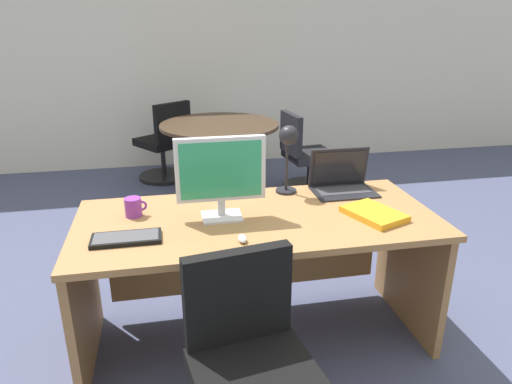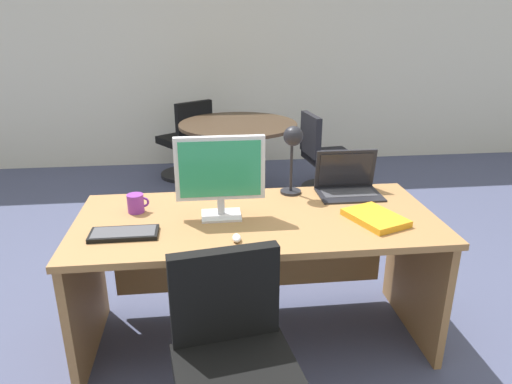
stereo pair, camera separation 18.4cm
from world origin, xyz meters
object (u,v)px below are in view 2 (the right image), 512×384
object	(u,v)px
monitor	(220,172)
meeting_chair_far	(324,161)
mouse	(237,238)
keyboard	(124,233)
meeting_table	(238,142)
meeting_chair_near	(187,146)
book	(375,218)
laptop	(347,180)
desk	(256,249)
desk_lamp	(293,145)
coffee_mug	(136,203)

from	to	relation	value
monitor	meeting_chair_far	bearing A→B (deg)	63.20
mouse	keyboard	bearing A→B (deg)	167.37
meeting_table	meeting_chair_far	bearing A→B (deg)	7.54
meeting_chair_near	meeting_chair_far	bearing A→B (deg)	-23.65
meeting_chair_near	book	bearing A→B (deg)	-71.17
keyboard	meeting_table	bearing A→B (deg)	72.84
laptop	mouse	distance (m)	0.89
laptop	meeting_chair_far	world-z (taller)	laptop
book	meeting_table	size ratio (longest dim) A/B	0.32
book	laptop	bearing A→B (deg)	93.11
desk	monitor	xyz separation A→B (m)	(-0.18, -0.03, 0.45)
meeting_table	meeting_chair_far	size ratio (longest dim) A/B	1.38
keyboard	desk_lamp	bearing A→B (deg)	26.85
desk	mouse	bearing A→B (deg)	-111.32
laptop	meeting_chair_far	size ratio (longest dim) A/B	0.44
book	meeting_chair_near	bearing A→B (deg)	108.83
desk	meeting_table	world-z (taller)	meeting_table
laptop	book	xyz separation A→B (m)	(0.02, -0.42, -0.06)
mouse	desk	bearing A→B (deg)	68.68
desk	keyboard	bearing A→B (deg)	-162.70
laptop	desk_lamp	world-z (taller)	desk_lamp
desk	meeting_chair_near	xyz separation A→B (m)	(-0.44, 2.84, -0.17)
mouse	book	distance (m)	0.72
laptop	meeting_chair_far	xyz separation A→B (m)	(0.40, 1.98, -0.50)
desk	mouse	world-z (taller)	mouse
desk	desk_lamp	distance (m)	0.61
desk	meeting_chair_far	bearing A→B (deg)	66.70
desk	meeting_chair_far	world-z (taller)	meeting_chair_far
laptop	desk_lamp	distance (m)	0.39
desk	monitor	bearing A→B (deg)	-170.85
coffee_mug	mouse	bearing A→B (deg)	-38.78
coffee_mug	meeting_chair_near	bearing A→B (deg)	86.37
meeting_chair_near	laptop	bearing A→B (deg)	-68.84
keyboard	monitor	bearing A→B (deg)	20.31
keyboard	meeting_chair_near	distance (m)	3.07
desk_lamp	meeting_chair_far	bearing A→B (deg)	69.93
monitor	meeting_chair_near	size ratio (longest dim) A/B	0.51
coffee_mug	meeting_table	bearing A→B (deg)	71.21
desk_lamp	monitor	bearing A→B (deg)	-146.68
desk_lamp	meeting_chair_near	distance (m)	2.76
mouse	desk_lamp	world-z (taller)	desk_lamp
keyboard	mouse	distance (m)	0.53
mouse	coffee_mug	size ratio (longest dim) A/B	0.62
mouse	book	bearing A→B (deg)	11.74
meeting_chair_near	meeting_chair_far	world-z (taller)	meeting_chair_near
meeting_chair_far	book	bearing A→B (deg)	-98.91
coffee_mug	meeting_chair_far	world-z (taller)	coffee_mug
meeting_chair_near	meeting_table	bearing A→B (deg)	-54.88
monitor	keyboard	xyz separation A→B (m)	(-0.46, -0.17, -0.23)
monitor	desk_lamp	size ratio (longest dim) A/B	1.11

